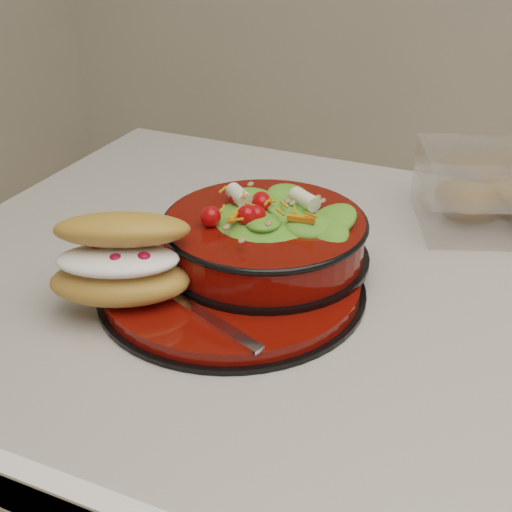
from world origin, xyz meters
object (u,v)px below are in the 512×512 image
at_px(dinner_plate, 232,285).
at_px(croissant, 121,260).
at_px(fork, 194,309).
at_px(pastry_box, 506,192).
at_px(salad_bowl, 265,230).

relative_size(dinner_plate, croissant, 1.79).
relative_size(dinner_plate, fork, 1.70).
height_order(fork, pastry_box, pastry_box).
bearing_deg(pastry_box, fork, -145.53).
distance_m(dinner_plate, salad_bowl, 0.07).
distance_m(croissant, pastry_box, 0.50).
bearing_deg(croissant, dinner_plate, 17.72).
distance_m(dinner_plate, fork, 0.08).
xyz_separation_m(dinner_plate, fork, (-0.01, -0.07, 0.01)).
bearing_deg(fork, salad_bowl, 12.79).
relative_size(fork, pastry_box, 0.68).
bearing_deg(salad_bowl, pastry_box, 47.08).
distance_m(salad_bowl, pastry_box, 0.34).
bearing_deg(dinner_plate, pastry_box, 50.72).
bearing_deg(dinner_plate, salad_bowl, 73.55).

